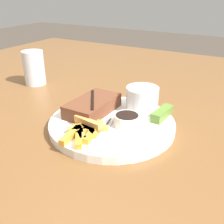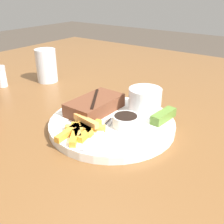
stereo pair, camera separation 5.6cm
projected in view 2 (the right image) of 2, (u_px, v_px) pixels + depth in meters
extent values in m
cube|color=brown|center=(112.00, 135.00, 0.59)|extent=(1.58, 1.74, 0.04)
cylinder|color=brown|center=(79.00, 100.00, 1.72)|extent=(0.06, 0.06, 0.71)
cylinder|color=white|center=(112.00, 125.00, 0.58)|extent=(0.27, 0.27, 0.01)
cylinder|color=white|center=(112.00, 121.00, 0.58)|extent=(0.27, 0.27, 0.00)
cube|color=brown|center=(95.00, 105.00, 0.61)|extent=(0.14, 0.08, 0.03)
cube|color=black|center=(95.00, 98.00, 0.60)|extent=(0.10, 0.07, 0.00)
cube|color=gold|center=(93.00, 126.00, 0.54)|extent=(0.05, 0.02, 0.01)
cube|color=gold|center=(77.00, 132.00, 0.52)|extent=(0.04, 0.05, 0.01)
cube|color=gold|center=(89.00, 134.00, 0.51)|extent=(0.06, 0.02, 0.01)
cube|color=gold|center=(74.00, 138.00, 0.49)|extent=(0.05, 0.04, 0.01)
cube|color=gold|center=(85.00, 128.00, 0.53)|extent=(0.06, 0.02, 0.01)
cube|color=#E1954B|center=(86.00, 121.00, 0.54)|extent=(0.02, 0.07, 0.01)
cube|color=gold|center=(85.00, 128.00, 0.53)|extent=(0.06, 0.07, 0.01)
cube|color=gold|center=(68.00, 133.00, 0.51)|extent=(0.07, 0.02, 0.01)
cube|color=gold|center=(84.00, 126.00, 0.54)|extent=(0.04, 0.05, 0.01)
cube|color=gold|center=(86.00, 122.00, 0.55)|extent=(0.05, 0.04, 0.01)
cube|color=gold|center=(83.00, 126.00, 0.54)|extent=(0.05, 0.08, 0.01)
cylinder|color=white|center=(145.00, 100.00, 0.60)|extent=(0.08, 0.08, 0.06)
cylinder|color=beige|center=(145.00, 91.00, 0.60)|extent=(0.07, 0.07, 0.01)
cylinder|color=silver|center=(126.00, 121.00, 0.54)|extent=(0.05, 0.05, 0.02)
cylinder|color=black|center=(126.00, 117.00, 0.54)|extent=(0.05, 0.05, 0.01)
cube|color=#567A2D|center=(164.00, 116.00, 0.57)|extent=(0.07, 0.03, 0.02)
cube|color=#B7B7BC|center=(95.00, 137.00, 0.51)|extent=(0.10, 0.03, 0.00)
cube|color=#B7B7BC|center=(111.00, 123.00, 0.56)|extent=(0.03, 0.01, 0.00)
cube|color=#B7B7BC|center=(109.00, 122.00, 0.56)|extent=(0.03, 0.01, 0.00)
cube|color=#B7B7BC|center=(107.00, 122.00, 0.56)|extent=(0.03, 0.01, 0.00)
cylinder|color=silver|center=(46.00, 66.00, 0.84)|extent=(0.07, 0.07, 0.11)
cylinder|color=white|center=(2.00, 78.00, 0.81)|extent=(0.03, 0.03, 0.05)
cylinder|color=#B7B7BC|center=(0.00, 68.00, 0.79)|extent=(0.03, 0.03, 0.01)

